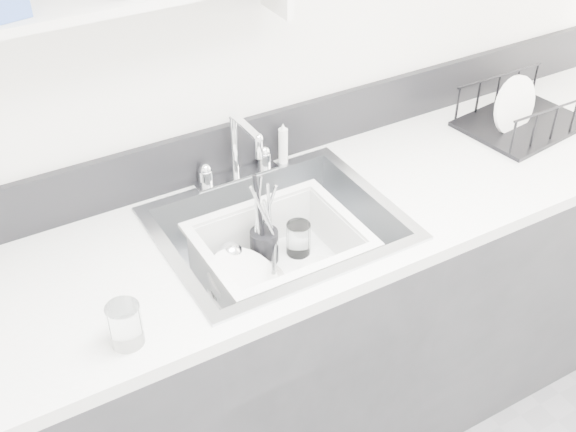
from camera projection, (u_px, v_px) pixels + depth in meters
counter_run at (280, 342)px, 2.22m from camera, size 3.20×0.62×0.92m
backsplash at (228, 149)px, 2.10m from camera, size 3.20×0.02×0.16m
sink at (279, 250)px, 2.00m from camera, size 0.64×0.52×0.20m
faucet at (237, 163)px, 2.08m from camera, size 0.26×0.18×0.23m
side_sprayer at (283, 144)px, 2.15m from camera, size 0.03×0.03×0.14m
wall_shelf at (90, 8)px, 1.61m from camera, size 1.00×0.16×0.12m
wash_tub at (280, 258)px, 1.96m from camera, size 0.46×0.38×0.17m
plate_stack at (246, 283)px, 1.95m from camera, size 0.24×0.23×0.09m
utensil_cup at (264, 243)px, 2.03m from camera, size 0.08×0.08×0.27m
ladle at (256, 259)px, 2.00m from camera, size 0.29×0.23×0.08m
tumbler_in_tub at (298, 239)px, 2.06m from camera, size 0.08×0.08×0.10m
tumbler_counter at (125, 325)px, 1.57m from camera, size 0.09×0.09×0.11m
dish_rack at (525, 107)px, 2.34m from camera, size 0.42×0.34×0.14m
bowl_small at (319, 273)px, 1.99m from camera, size 0.15×0.15×0.04m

